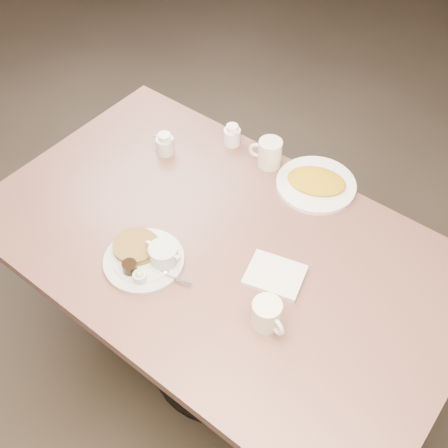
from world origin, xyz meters
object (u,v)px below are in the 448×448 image
Objects in this scene: coffee_mug_near at (267,315)px; creamer_left at (165,144)px; main_plate at (146,256)px; coffee_mug_far at (269,153)px; creamer_right at (232,135)px; diner_table at (220,275)px; hash_plate at (316,183)px.

coffee_mug_near is 1.24× the size of creamer_left.
creamer_left is (-0.28, 0.40, 0.01)m from main_plate.
coffee_mug_near is at bearing -55.43° from coffee_mug_far.
creamer_left is 1.23× the size of creamer_right.
diner_table is 0.30m from main_plate.
coffee_mug_near reaches higher than diner_table.
coffee_mug_far reaches higher than hash_plate.
diner_table is 18.75× the size of creamer_right.
hash_plate is (0.51, 0.18, -0.02)m from creamer_left.
main_plate is at bearing -94.06° from coffee_mug_far.
coffee_mug_near is (0.40, 0.04, 0.02)m from main_plate.
coffee_mug_far is 0.37m from creamer_left.
creamer_right is at bearing 102.26° from main_plate.
creamer_right is at bearing 123.03° from diner_table.
coffee_mug_far is (-0.36, 0.53, 0.00)m from coffee_mug_near.
creamer_left is 0.28× the size of hash_plate.
main_plate is 3.08× the size of creamer_left.
coffee_mug_far is 1.56× the size of creamer_right.
hash_plate is at bearing 68.41° from main_plate.
creamer_right is (-0.53, 0.54, -0.01)m from coffee_mug_near.
creamer_right is at bearing 179.87° from hash_plate.
coffee_mug_near is (0.27, -0.14, 0.22)m from diner_table.
main_plate reaches higher than diner_table.
coffee_mug_far is 1.27× the size of creamer_left.
diner_table is at bearing -26.73° from creamer_left.
coffee_mug_near reaches higher than hash_plate.
diner_table is at bearing -56.97° from creamer_right.
coffee_mug_far is at bearing 124.57° from coffee_mug_near.
main_plate is at bearing -111.59° from hash_plate.
main_plate is 3.79× the size of creamer_right.
creamer_right is (-0.17, 0.01, -0.01)m from coffee_mug_far.
coffee_mug_far is at bearing 28.39° from creamer_left.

